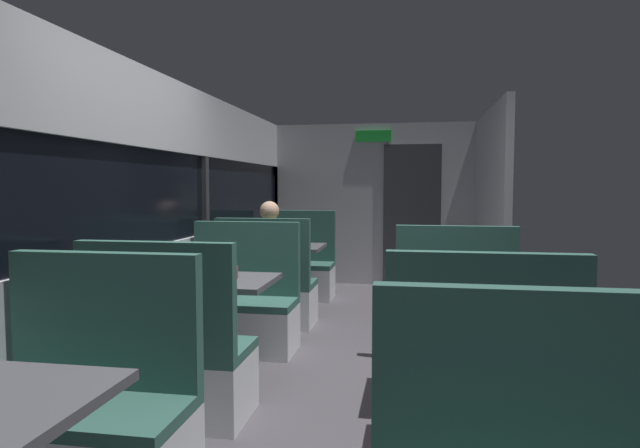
{
  "coord_description": "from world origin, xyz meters",
  "views": [
    {
      "loc": [
        0.54,
        -3.54,
        1.41
      ],
      "look_at": [
        -0.28,
        1.25,
        1.07
      ],
      "focal_mm": 30.2,
      "sensor_mm": 36.0,
      "label": 1
    }
  ],
  "objects_px": {
    "bench_far_window_facing_entry": "(296,272)",
    "seated_passenger": "(269,272)",
    "bench_rear_aisle_facing_end": "(479,397)",
    "bench_rear_aisle_facing_entry": "(457,327)",
    "dining_table_mid_window": "(211,292)",
    "dining_table_rear_aisle": "(467,308)",
    "bench_mid_window_facing_end": "(170,365)",
    "bench_mid_window_facing_entry": "(241,312)",
    "dining_table_far_window": "(283,254)",
    "coffee_cup_primary": "(233,272)",
    "bench_far_window_facing_end": "(267,293)",
    "bench_near_window_facing_entry": "(87,426)"
  },
  "relations": [
    {
      "from": "bench_far_window_facing_end",
      "to": "bench_mid_window_facing_end",
      "type": "bearing_deg",
      "value": -90.0
    },
    {
      "from": "bench_mid_window_facing_end",
      "to": "bench_mid_window_facing_entry",
      "type": "xyz_separation_m",
      "value": [
        0.0,
        1.4,
        0.0
      ]
    },
    {
      "from": "dining_table_rear_aisle",
      "to": "coffee_cup_primary",
      "type": "bearing_deg",
      "value": 171.91
    },
    {
      "from": "bench_mid_window_facing_end",
      "to": "bench_mid_window_facing_entry",
      "type": "relative_size",
      "value": 1.0
    },
    {
      "from": "bench_near_window_facing_entry",
      "to": "dining_table_far_window",
      "type": "relative_size",
      "value": 1.22
    },
    {
      "from": "dining_table_mid_window",
      "to": "bench_mid_window_facing_entry",
      "type": "xyz_separation_m",
      "value": [
        0.0,
        0.7,
        -0.31
      ]
    },
    {
      "from": "bench_far_window_facing_entry",
      "to": "bench_rear_aisle_facing_end",
      "type": "height_order",
      "value": "same"
    },
    {
      "from": "bench_near_window_facing_entry",
      "to": "bench_mid_window_facing_end",
      "type": "bearing_deg",
      "value": 90.0
    },
    {
      "from": "dining_table_rear_aisle",
      "to": "seated_passenger",
      "type": "xyz_separation_m",
      "value": [
        -1.79,
        1.81,
        -0.1
      ]
    },
    {
      "from": "bench_mid_window_facing_entry",
      "to": "dining_table_far_window",
      "type": "height_order",
      "value": "bench_mid_window_facing_entry"
    },
    {
      "from": "seated_passenger",
      "to": "coffee_cup_primary",
      "type": "relative_size",
      "value": 14.0
    },
    {
      "from": "bench_far_window_facing_entry",
      "to": "bench_rear_aisle_facing_entry",
      "type": "xyz_separation_m",
      "value": [
        1.79,
        -2.44,
        0.0
      ]
    },
    {
      "from": "bench_far_window_facing_entry",
      "to": "bench_rear_aisle_facing_entry",
      "type": "distance_m",
      "value": 3.03
    },
    {
      "from": "bench_mid_window_facing_end",
      "to": "bench_far_window_facing_end",
      "type": "distance_m",
      "value": 2.24
    },
    {
      "from": "dining_table_mid_window",
      "to": "bench_far_window_facing_entry",
      "type": "height_order",
      "value": "bench_far_window_facing_entry"
    },
    {
      "from": "coffee_cup_primary",
      "to": "bench_far_window_facing_entry",
      "type": "bearing_deg",
      "value": 93.14
    },
    {
      "from": "bench_far_window_facing_end",
      "to": "bench_mid_window_facing_entry",
      "type": "bearing_deg",
      "value": -90.0
    },
    {
      "from": "bench_rear_aisle_facing_end",
      "to": "bench_rear_aisle_facing_entry",
      "type": "distance_m",
      "value": 1.4
    },
    {
      "from": "bench_mid_window_facing_entry",
      "to": "dining_table_far_window",
      "type": "distance_m",
      "value": 1.57
    },
    {
      "from": "dining_table_far_window",
      "to": "bench_far_window_facing_end",
      "type": "relative_size",
      "value": 0.82
    },
    {
      "from": "bench_far_window_facing_end",
      "to": "bench_rear_aisle_facing_end",
      "type": "xyz_separation_m",
      "value": [
        1.79,
        -2.44,
        0.0
      ]
    },
    {
      "from": "bench_mid_window_facing_end",
      "to": "dining_table_far_window",
      "type": "bearing_deg",
      "value": 90.0
    },
    {
      "from": "dining_table_rear_aisle",
      "to": "seated_passenger",
      "type": "height_order",
      "value": "seated_passenger"
    },
    {
      "from": "dining_table_far_window",
      "to": "dining_table_rear_aisle",
      "type": "xyz_separation_m",
      "value": [
        1.79,
        -2.44,
        0.0
      ]
    },
    {
      "from": "bench_mid_window_facing_end",
      "to": "dining_table_far_window",
      "type": "height_order",
      "value": "bench_mid_window_facing_end"
    },
    {
      "from": "bench_mid_window_facing_end",
      "to": "bench_rear_aisle_facing_end",
      "type": "height_order",
      "value": "same"
    },
    {
      "from": "bench_mid_window_facing_end",
      "to": "dining_table_rear_aisle",
      "type": "xyz_separation_m",
      "value": [
        1.79,
        0.5,
        0.31
      ]
    },
    {
      "from": "dining_table_mid_window",
      "to": "bench_rear_aisle_facing_entry",
      "type": "bearing_deg",
      "value": 15.59
    },
    {
      "from": "bench_near_window_facing_entry",
      "to": "bench_far_window_facing_end",
      "type": "bearing_deg",
      "value": 90.0
    },
    {
      "from": "dining_table_mid_window",
      "to": "bench_rear_aisle_facing_end",
      "type": "height_order",
      "value": "bench_rear_aisle_facing_end"
    },
    {
      "from": "dining_table_far_window",
      "to": "bench_mid_window_facing_entry",
      "type": "bearing_deg",
      "value": -90.0
    },
    {
      "from": "bench_mid_window_facing_entry",
      "to": "bench_far_window_facing_entry",
      "type": "height_order",
      "value": "same"
    },
    {
      "from": "bench_near_window_facing_entry",
      "to": "dining_table_mid_window",
      "type": "bearing_deg",
      "value": 90.0
    },
    {
      "from": "dining_table_far_window",
      "to": "bench_rear_aisle_facing_end",
      "type": "height_order",
      "value": "bench_rear_aisle_facing_end"
    },
    {
      "from": "dining_table_far_window",
      "to": "bench_near_window_facing_entry",
      "type": "bearing_deg",
      "value": -90.0
    },
    {
      "from": "dining_table_mid_window",
      "to": "bench_rear_aisle_facing_entry",
      "type": "distance_m",
      "value": 1.88
    },
    {
      "from": "bench_near_window_facing_entry",
      "to": "dining_table_mid_window",
      "type": "xyz_separation_m",
      "value": [
        0.0,
        1.54,
        0.31
      ]
    },
    {
      "from": "dining_table_mid_window",
      "to": "seated_passenger",
      "type": "relative_size",
      "value": 0.71
    },
    {
      "from": "dining_table_mid_window",
      "to": "seated_passenger",
      "type": "height_order",
      "value": "seated_passenger"
    },
    {
      "from": "bench_mid_window_facing_end",
      "to": "dining_table_rear_aisle",
      "type": "distance_m",
      "value": 1.88
    },
    {
      "from": "dining_table_far_window",
      "to": "bench_far_window_facing_end",
      "type": "height_order",
      "value": "bench_far_window_facing_end"
    },
    {
      "from": "bench_rear_aisle_facing_end",
      "to": "bench_mid_window_facing_entry",
      "type": "bearing_deg",
      "value": 138.23
    },
    {
      "from": "bench_near_window_facing_entry",
      "to": "bench_mid_window_facing_entry",
      "type": "relative_size",
      "value": 1.0
    },
    {
      "from": "bench_mid_window_facing_end",
      "to": "bench_rear_aisle_facing_entry",
      "type": "relative_size",
      "value": 1.0
    },
    {
      "from": "dining_table_rear_aisle",
      "to": "bench_rear_aisle_facing_entry",
      "type": "height_order",
      "value": "bench_rear_aisle_facing_entry"
    },
    {
      "from": "dining_table_rear_aisle",
      "to": "bench_rear_aisle_facing_entry",
      "type": "distance_m",
      "value": 0.77
    },
    {
      "from": "bench_far_window_facing_entry",
      "to": "coffee_cup_primary",
      "type": "distance_m",
      "value": 2.95
    },
    {
      "from": "dining_table_rear_aisle",
      "to": "coffee_cup_primary",
      "type": "height_order",
      "value": "coffee_cup_primary"
    },
    {
      "from": "bench_near_window_facing_entry",
      "to": "bench_mid_window_facing_entry",
      "type": "xyz_separation_m",
      "value": [
        0.0,
        2.24,
        0.0
      ]
    },
    {
      "from": "bench_far_window_facing_entry",
      "to": "seated_passenger",
      "type": "xyz_separation_m",
      "value": [
        0.0,
        -1.33,
        0.21
      ]
    }
  ]
}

